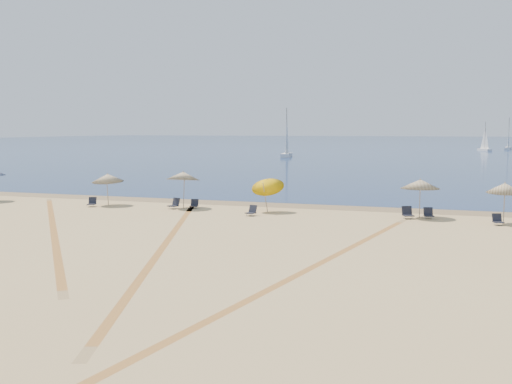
# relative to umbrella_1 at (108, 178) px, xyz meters

# --- Properties ---
(ground) EXTENTS (160.00, 160.00, 0.00)m
(ground) POSITION_rel_umbrella_1_xyz_m (10.99, -20.01, -1.93)
(ground) COLOR tan
(ground) RESTS_ON ground
(ocean) EXTENTS (500.00, 500.00, 0.00)m
(ocean) POSITION_rel_umbrella_1_xyz_m (10.99, 204.99, -1.93)
(ocean) COLOR #0C2151
(ocean) RESTS_ON ground
(wet_sand) EXTENTS (500.00, 500.00, 0.00)m
(wet_sand) POSITION_rel_umbrella_1_xyz_m (10.99, 3.99, -1.93)
(wet_sand) COLOR olive
(wet_sand) RESTS_ON ground
(umbrella_1) EXTENTS (2.23, 2.26, 2.30)m
(umbrella_1) POSITION_rel_umbrella_1_xyz_m (0.00, 0.00, 0.00)
(umbrella_1) COLOR gray
(umbrella_1) RESTS_ON ground
(umbrella_2) EXTENTS (2.33, 2.37, 2.58)m
(umbrella_2) POSITION_rel_umbrella_1_xyz_m (5.65, 0.37, 0.25)
(umbrella_2) COLOR gray
(umbrella_2) RESTS_ON ground
(umbrella_3) EXTENTS (2.12, 2.14, 2.60)m
(umbrella_3) POSITION_rel_umbrella_1_xyz_m (11.68, 0.20, -0.08)
(umbrella_3) COLOR gray
(umbrella_3) RESTS_ON ground
(umbrella_4) EXTENTS (2.35, 2.35, 2.39)m
(umbrella_4) POSITION_rel_umbrella_1_xyz_m (21.18, 0.76, 0.11)
(umbrella_4) COLOR gray
(umbrella_4) RESTS_ON ground
(umbrella_5) EXTENTS (1.99, 2.02, 2.39)m
(umbrella_5) POSITION_rel_umbrella_1_xyz_m (25.85, -0.21, 0.11)
(umbrella_5) COLOR gray
(umbrella_5) RESTS_ON ground
(chair_2) EXTENTS (0.70, 0.76, 0.65)m
(chair_2) POSITION_rel_umbrella_1_xyz_m (-0.66, -1.00, -1.65)
(chair_2) COLOR black
(chair_2) RESTS_ON ground
(chair_3) EXTENTS (0.79, 0.86, 0.72)m
(chair_3) POSITION_rel_umbrella_1_xyz_m (5.24, -0.17, -1.62)
(chair_3) COLOR black
(chair_3) RESTS_ON ground
(chair_4) EXTENTS (0.62, 0.69, 0.62)m
(chair_4) POSITION_rel_umbrella_1_xyz_m (6.45, 0.37, -1.66)
(chair_4) COLOR black
(chair_4) RESTS_ON ground
(chair_5) EXTENTS (0.69, 0.76, 0.65)m
(chair_5) POSITION_rel_umbrella_1_xyz_m (11.25, -1.67, -1.65)
(chair_5) COLOR black
(chair_5) RESTS_ON ground
(chair_6) EXTENTS (0.83, 0.88, 0.73)m
(chair_6) POSITION_rel_umbrella_1_xyz_m (20.52, 0.18, -1.61)
(chair_6) COLOR black
(chair_6) RESTS_ON ground
(chair_7) EXTENTS (0.68, 0.75, 0.66)m
(chair_7) POSITION_rel_umbrella_1_xyz_m (21.72, 0.56, -1.64)
(chair_7) COLOR black
(chair_7) RESTS_ON ground
(chair_8) EXTENTS (0.69, 0.74, 0.63)m
(chair_8) POSITION_rel_umbrella_1_xyz_m (25.51, -0.76, -1.66)
(chair_8) COLOR black
(chair_8) RESTS_ON ground
(sailboat_0) EXTENTS (2.54, 6.43, 9.33)m
(sailboat_0) POSITION_rel_umbrella_1_xyz_m (-7.57, 74.57, 0.89)
(sailboat_0) COLOR white
(sailboat_0) RESTS_ON ocean
(sailboat_2) EXTENTS (2.20, 5.69, 8.26)m
(sailboat_2) POSITION_rel_umbrella_1_xyz_m (36.09, 132.99, 0.56)
(sailboat_2) COLOR white
(sailboat_2) RESTS_ON ocean
(sailboat_3) EXTENTS (3.27, 4.72, 7.01)m
(sailboat_3) POSITION_rel_umbrella_1_xyz_m (29.79, 119.82, 0.19)
(sailboat_3) COLOR white
(sailboat_3) RESTS_ON ocean
(tire_tracks) EXTENTS (51.63, 42.12, 0.00)m
(tire_tracks) POSITION_rel_umbrella_1_xyz_m (10.26, -11.99, -1.93)
(tire_tracks) COLOR tan
(tire_tracks) RESTS_ON ground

